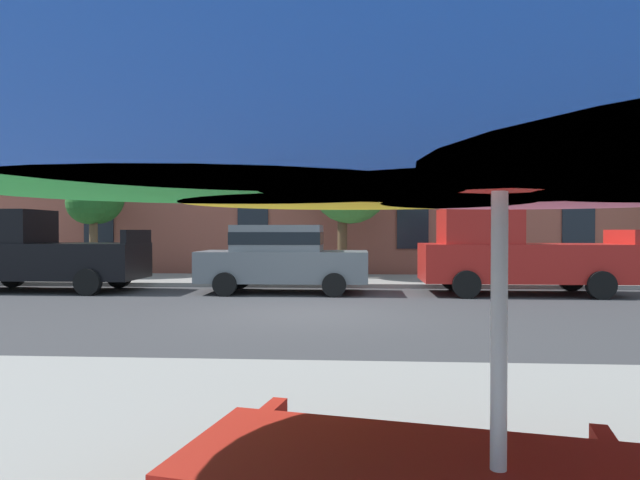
{
  "coord_description": "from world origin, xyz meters",
  "views": [
    {
      "loc": [
        0.86,
        -11.07,
        1.64
      ],
      "look_at": [
        -0.06,
        3.2,
        1.4
      ],
      "focal_mm": 31.77,
      "sensor_mm": 36.0,
      "label": 1
    }
  ],
  "objects_px": {
    "sedan_gray": "(282,257)",
    "pickup_red": "(512,254)",
    "pickup_black": "(39,253)",
    "street_tree_middle": "(348,184)",
    "patio_umbrella": "(500,124)",
    "street_tree_left": "(96,199)"
  },
  "relations": [
    {
      "from": "sedan_gray",
      "to": "pickup_red",
      "type": "bearing_deg",
      "value": 0.0
    },
    {
      "from": "pickup_black",
      "to": "street_tree_middle",
      "type": "relative_size",
      "value": 1.15
    },
    {
      "from": "pickup_red",
      "to": "sedan_gray",
      "type": "bearing_deg",
      "value": -180.0
    },
    {
      "from": "sedan_gray",
      "to": "pickup_red",
      "type": "xyz_separation_m",
      "value": [
        5.96,
        0.0,
        0.08
      ]
    },
    {
      "from": "pickup_red",
      "to": "patio_umbrella",
      "type": "height_order",
      "value": "patio_umbrella"
    },
    {
      "from": "pickup_black",
      "to": "sedan_gray",
      "type": "xyz_separation_m",
      "value": [
        6.62,
        -0.0,
        -0.08
      ]
    },
    {
      "from": "pickup_red",
      "to": "street_tree_middle",
      "type": "bearing_deg",
      "value": 141.08
    },
    {
      "from": "sedan_gray",
      "to": "patio_umbrella",
      "type": "relative_size",
      "value": 1.13
    },
    {
      "from": "patio_umbrella",
      "to": "pickup_red",
      "type": "bearing_deg",
      "value": 74.67
    },
    {
      "from": "street_tree_middle",
      "to": "pickup_black",
      "type": "bearing_deg",
      "value": -157.54
    },
    {
      "from": "pickup_black",
      "to": "pickup_red",
      "type": "xyz_separation_m",
      "value": [
        12.58,
        0.0,
        0.0
      ]
    },
    {
      "from": "patio_umbrella",
      "to": "street_tree_middle",
      "type": "bearing_deg",
      "value": 92.76
    },
    {
      "from": "street_tree_middle",
      "to": "patio_umbrella",
      "type": "bearing_deg",
      "value": -87.24
    },
    {
      "from": "pickup_black",
      "to": "patio_umbrella",
      "type": "bearing_deg",
      "value": -54.39
    },
    {
      "from": "street_tree_middle",
      "to": "patio_umbrella",
      "type": "distance_m",
      "value": 16.2
    },
    {
      "from": "pickup_black",
      "to": "sedan_gray",
      "type": "bearing_deg",
      "value": -0.0
    },
    {
      "from": "sedan_gray",
      "to": "street_tree_left",
      "type": "bearing_deg",
      "value": 151.78
    },
    {
      "from": "street_tree_middle",
      "to": "patio_umbrella",
      "type": "xyz_separation_m",
      "value": [
        0.78,
        -16.14,
        -1.11
      ]
    },
    {
      "from": "sedan_gray",
      "to": "street_tree_middle",
      "type": "distance_m",
      "value": 4.41
    },
    {
      "from": "street_tree_left",
      "to": "patio_umbrella",
      "type": "relative_size",
      "value": 0.95
    },
    {
      "from": "sedan_gray",
      "to": "street_tree_middle",
      "type": "height_order",
      "value": "street_tree_middle"
    },
    {
      "from": "pickup_red",
      "to": "street_tree_left",
      "type": "distance_m",
      "value": 13.32
    }
  ]
}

